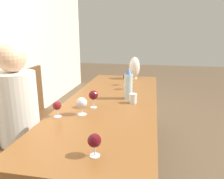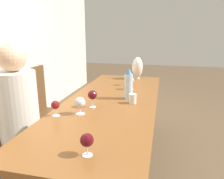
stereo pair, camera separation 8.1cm
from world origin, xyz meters
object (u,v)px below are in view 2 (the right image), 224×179
(water_tumbler, at_px, (133,99))
(wine_glass_1, at_px, (55,105))
(vase, at_px, (137,68))
(wine_glass_5, at_px, (128,77))
(person_near, at_px, (20,114))
(water_bottle, at_px, (129,84))
(wine_glass_2, at_px, (87,141))
(wine_glass_4, at_px, (80,103))
(chair_near, at_px, (13,132))
(wine_glass_3, at_px, (131,81))
(wine_glass_0, at_px, (92,95))
(chair_far, at_px, (46,109))

(water_tumbler, distance_m, wine_glass_1, 0.68)
(vase, distance_m, wine_glass_5, 0.39)
(water_tumbler, xyz_separation_m, person_near, (-0.36, 0.91, -0.09))
(water_bottle, height_order, vase, same)
(vase, height_order, wine_glass_2, vase)
(water_bottle, relative_size, vase, 1.00)
(wine_glass_2, xyz_separation_m, wine_glass_5, (1.54, 0.04, 0.01))
(water_bottle, distance_m, wine_glass_4, 0.57)
(water_tumbler, relative_size, vase, 0.30)
(chair_near, bearing_deg, person_near, -90.00)
(person_near, bearing_deg, wine_glass_4, -89.59)
(wine_glass_2, xyz_separation_m, chair_near, (0.54, 0.88, -0.31))
(wine_glass_2, bearing_deg, wine_glass_3, -1.18)
(water_bottle, xyz_separation_m, chair_near, (-0.48, 0.94, -0.36))
(vase, distance_m, person_near, 1.62)
(vase, relative_size, chair_near, 0.30)
(vase, xyz_separation_m, wine_glass_4, (-1.38, 0.28, -0.06))
(wine_glass_0, xyz_separation_m, wine_glass_3, (0.64, -0.23, -0.01))
(wine_glass_0, height_order, wine_glass_4, wine_glass_0)
(vase, relative_size, wine_glass_2, 2.33)
(wine_glass_0, relative_size, wine_glass_3, 1.07)
(water_bottle, distance_m, wine_glass_3, 0.34)
(vase, relative_size, person_near, 0.23)
(wine_glass_0, bearing_deg, person_near, 106.58)
(water_tumbler, bearing_deg, wine_glass_3, 10.56)
(water_tumbler, distance_m, chair_near, 1.09)
(vase, height_order, wine_glass_1, vase)
(wine_glass_3, xyz_separation_m, wine_glass_4, (-0.81, 0.28, -0.01))
(chair_near, bearing_deg, wine_glass_1, -99.10)
(wine_glass_1, distance_m, chair_near, 0.56)
(water_bottle, relative_size, wine_glass_0, 1.96)
(vase, distance_m, wine_glass_0, 1.23)
(wine_glass_1, relative_size, wine_glass_2, 0.97)
(wine_glass_5, bearing_deg, chair_near, 139.87)
(vase, bearing_deg, wine_glass_4, 168.44)
(wine_glass_5, bearing_deg, water_tumbler, -166.83)
(vase, xyz_separation_m, chair_far, (-0.81, 0.91, -0.37))
(wine_glass_3, xyz_separation_m, chair_near, (-0.82, 0.91, -0.32))
(water_bottle, height_order, wine_glass_2, water_bottle)
(wine_glass_5, bearing_deg, wine_glass_2, -178.63)
(wine_glass_3, relative_size, person_near, 0.11)
(wine_glass_1, bearing_deg, wine_glass_3, -26.51)
(vase, height_order, chair_near, vase)
(water_bottle, distance_m, wine_glass_0, 0.40)
(water_tumbler, height_order, wine_glass_3, wine_glass_3)
(wine_glass_4, height_order, chair_near, chair_near)
(wine_glass_1, xyz_separation_m, chair_near, (0.07, 0.46, -0.31))
(water_tumbler, height_order, wine_glass_0, wine_glass_0)
(chair_near, height_order, person_near, person_near)
(wine_glass_0, distance_m, person_near, 0.63)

